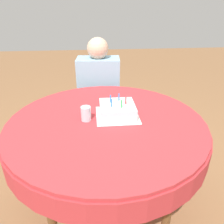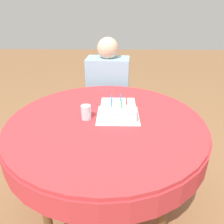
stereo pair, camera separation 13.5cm
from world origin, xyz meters
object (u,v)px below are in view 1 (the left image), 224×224
person (99,86)px  drinking_glass (86,114)px  chair (100,100)px  birthday_cake (117,110)px

person → drinking_glass: 0.81m
chair → birthday_cake: bearing=-79.7°
person → birthday_cake: size_ratio=5.09×
person → drinking_glass: size_ratio=12.35×
person → birthday_cake: person is taller
birthday_cake → person: bearing=97.0°
person → birthday_cake: 0.77m
chair → birthday_cake: (0.09, -0.84, 0.29)m
drinking_glass → birthday_cake: bearing=13.0°
chair → birthday_cake: 0.89m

